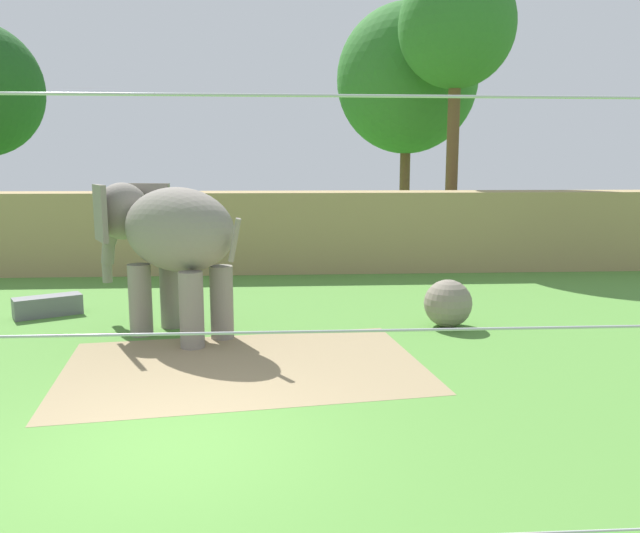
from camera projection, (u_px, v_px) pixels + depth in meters
ground_plane at (169, 446)px, 7.40m from camera, size 120.00×120.00×0.00m
dirt_patch at (244, 366)px, 10.33m from camera, size 6.30×4.58×0.01m
embankment_wall at (238, 232)px, 19.52m from camera, size 36.00×1.80×2.47m
elephant at (167, 236)px, 12.00m from camera, size 3.46×3.14×2.95m
enrichment_ball at (448, 303)px, 12.79m from camera, size 0.98×0.98×0.98m
cable_fence at (73, 374)px, 4.06m from camera, size 11.61×0.20×3.87m
feed_trough at (48, 306)px, 13.78m from camera, size 1.47×1.12×0.44m
tree_left_of_centre at (407, 79)px, 26.46m from camera, size 5.95×5.95×10.02m
tree_behind_wall at (457, 28)px, 22.03m from camera, size 4.13×4.13×10.31m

